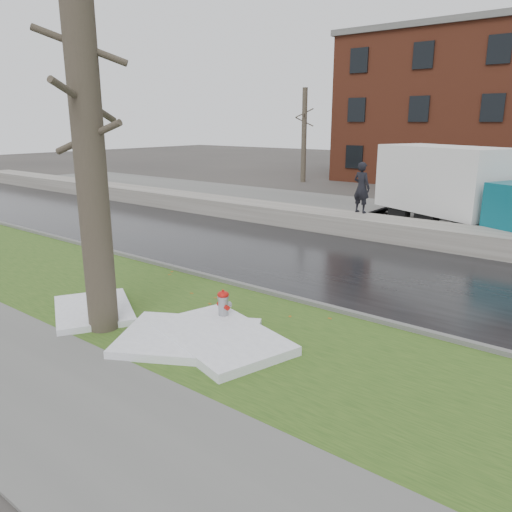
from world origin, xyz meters
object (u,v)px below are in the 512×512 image
Objects in this scene: tree at (88,142)px; box_truck at (463,189)px; fire_hydrant at (223,305)px; worker at (362,187)px.

box_truck is (2.91, 14.20, -2.11)m from tree.
fire_hydrant is 4.23m from tree.
worker is at bearing -123.10° from box_truck.
box_truck is (1.11, 12.44, 1.30)m from fire_hydrant.
tree is at bearing -121.54° from fire_hydrant.
fire_hydrant is 0.10× the size of tree.
fire_hydrant is 0.38× the size of worker.
fire_hydrant is at bearing -70.56° from box_truck.
tree is 0.78× the size of box_truck.
worker is (-3.22, -2.04, -0.01)m from box_truck.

